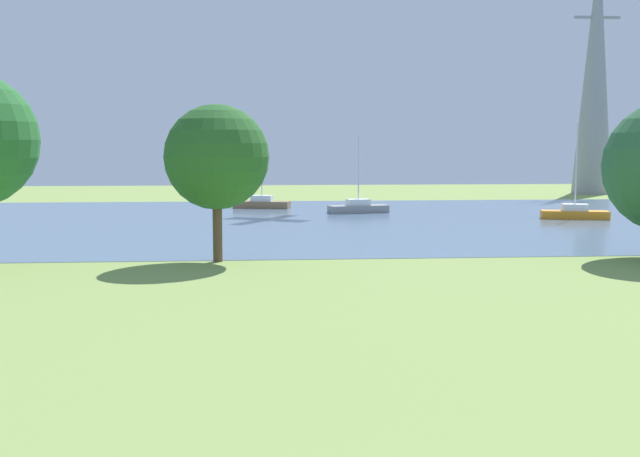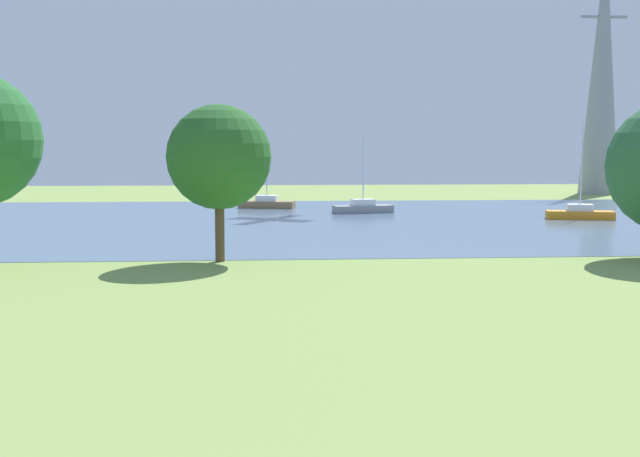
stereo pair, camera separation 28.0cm
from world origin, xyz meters
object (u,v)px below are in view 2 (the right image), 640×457
(sailboat_brown, at_px, (267,203))
(sailboat_gray, at_px, (363,207))
(tree_east_near, at_px, (219,157))
(electricity_pylon, at_px, (602,67))
(sailboat_orange, at_px, (580,213))

(sailboat_brown, relative_size, sailboat_gray, 0.87)
(tree_east_near, bearing_deg, electricity_pylon, 51.47)
(tree_east_near, relative_size, electricity_pylon, 0.26)
(sailboat_gray, xyz_separation_m, electricity_pylon, (29.75, 23.81, 13.67))
(sailboat_orange, distance_m, electricity_pylon, 36.35)
(sailboat_orange, height_order, tree_east_near, tree_east_near)
(sailboat_brown, distance_m, electricity_pylon, 43.90)
(sailboat_orange, distance_m, tree_east_near, 32.29)
(sailboat_gray, xyz_separation_m, sailboat_orange, (15.26, -6.60, 0.01))
(sailboat_gray, distance_m, sailboat_orange, 16.62)
(sailboat_gray, bearing_deg, tree_east_near, -110.99)
(tree_east_near, xyz_separation_m, electricity_pylon, (39.80, 49.99, 9.27))
(sailboat_gray, xyz_separation_m, tree_east_near, (-10.05, -26.18, 4.41))
(sailboat_gray, distance_m, tree_east_near, 28.38)
(sailboat_gray, relative_size, electricity_pylon, 0.22)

